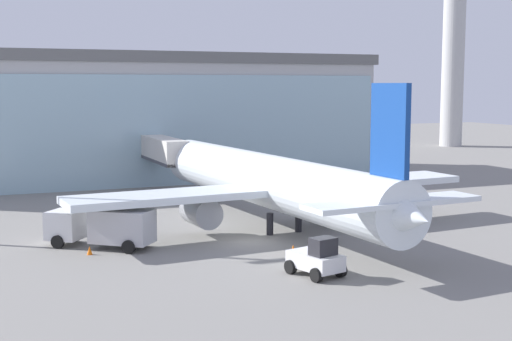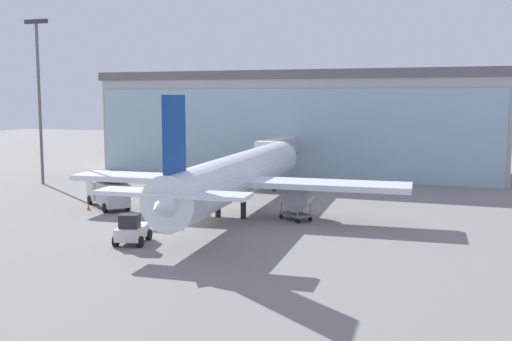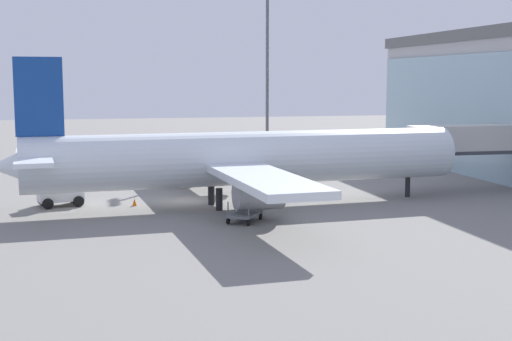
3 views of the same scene
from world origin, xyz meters
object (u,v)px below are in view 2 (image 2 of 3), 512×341
at_px(jet_bridge, 280,149).
at_px(safety_cone_wingtip, 89,207).
at_px(airplane, 237,176).
at_px(safety_cone_nose, 181,226).
at_px(catering_truck, 109,193).
at_px(baggage_cart, 296,215).
at_px(pushback_tug, 132,231).
at_px(apron_light_mast, 39,88).

bearing_deg(jet_bridge, safety_cone_wingtip, 155.37).
xyz_separation_m(airplane, safety_cone_nose, (-1.99, -7.82, -3.25)).
bearing_deg(catering_truck, baggage_cart, -139.05).
distance_m(airplane, catering_truck, 13.18).
bearing_deg(safety_cone_wingtip, catering_truck, 51.80).
bearing_deg(pushback_tug, jet_bridge, -14.53).
xyz_separation_m(catering_truck, baggage_cart, (18.86, 0.34, -0.97)).
distance_m(airplane, pushback_tug, 13.94).
bearing_deg(catering_truck, apron_light_mast, 6.28).
relative_size(catering_truck, baggage_cart, 2.18).
bearing_deg(airplane, apron_light_mast, 68.26).
relative_size(apron_light_mast, pushback_tug, 5.70).
height_order(jet_bridge, safety_cone_wingtip, jet_bridge).
relative_size(airplane, safety_cone_wingtip, 66.15).
distance_m(jet_bridge, safety_cone_wingtip, 27.48).
bearing_deg(catering_truck, airplane, -133.51).
bearing_deg(baggage_cart, safety_cone_wingtip, 40.02).
bearing_deg(pushback_tug, safety_cone_nose, -25.98).
relative_size(airplane, safety_cone_nose, 66.15).
height_order(pushback_tug, safety_cone_nose, pushback_tug).
bearing_deg(safety_cone_wingtip, safety_cone_nose, -21.24).
bearing_deg(airplane, catering_truck, 92.98).
height_order(jet_bridge, airplane, airplane).
height_order(airplane, safety_cone_nose, airplane).
height_order(safety_cone_nose, safety_cone_wingtip, same).
xyz_separation_m(apron_light_mast, safety_cone_nose, (27.90, -17.62, -11.56)).
bearing_deg(apron_light_mast, jet_bridge, 23.17).
bearing_deg(pushback_tug, baggage_cart, -50.33).
distance_m(catering_truck, safety_cone_nose, 12.70).
height_order(catering_truck, safety_cone_nose, catering_truck).
distance_m(airplane, safety_cone_wingtip, 14.88).
relative_size(baggage_cart, safety_cone_wingtip, 5.84).
height_order(catering_truck, safety_cone_wingtip, catering_truck).
bearing_deg(apron_light_mast, safety_cone_wingtip, -39.36).
bearing_deg(baggage_cart, airplane, 23.54).
bearing_deg(safety_cone_wingtip, pushback_tug, -43.01).
bearing_deg(jet_bridge, catering_truck, 156.40).
relative_size(jet_bridge, apron_light_mast, 0.63).
bearing_deg(baggage_cart, safety_cone_nose, 74.69).
height_order(airplane, baggage_cart, airplane).
distance_m(baggage_cart, safety_cone_nose, 10.35).
distance_m(airplane, baggage_cart, 6.75).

